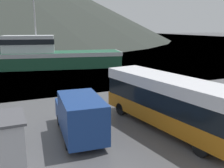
{
  "coord_description": "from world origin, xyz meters",
  "views": [
    {
      "loc": [
        -10.72,
        -4.44,
        6.43
      ],
      "look_at": [
        -3.16,
        13.06,
        2.0
      ],
      "focal_mm": 40.0,
      "sensor_mm": 36.0,
      "label": 1
    }
  ],
  "objects": [
    {
      "name": "mooring_bollard",
      "position": [
        7.19,
        16.59,
        0.46
      ],
      "size": [
        0.38,
        0.38,
        0.84
      ],
      "color": "black",
      "rests_on": "ground"
    },
    {
      "name": "fishing_boat",
      "position": [
        -5.3,
        35.58,
        1.91
      ],
      "size": [
        24.23,
        9.63,
        11.57
      ],
      "rotation": [
        0.0,
        0.0,
        4.51
      ],
      "color": "#1E5138",
      "rests_on": "water_surface"
    },
    {
      "name": "tour_bus",
      "position": [
        -1.48,
        8.06,
        1.87
      ],
      "size": [
        4.1,
        10.54,
        3.33
      ],
      "rotation": [
        0.0,
        0.0,
        0.15
      ],
      "color": "#B26614",
      "rests_on": "ground"
    },
    {
      "name": "storage_bin",
      "position": [
        3.69,
        8.68,
        0.56
      ],
      "size": [
        1.31,
        1.39,
        1.11
      ],
      "color": "teal",
      "rests_on": "ground"
    },
    {
      "name": "delivery_van",
      "position": [
        -6.96,
        9.1,
        1.33
      ],
      "size": [
        2.68,
        6.03,
        2.53
      ],
      "rotation": [
        0.0,
        0.0,
        -0.09
      ],
      "color": "navy",
      "rests_on": "ground"
    },
    {
      "name": "water_surface",
      "position": [
        0.0,
        138.07,
        0.0
      ],
      "size": [
        240.0,
        240.0,
        0.0
      ],
      "primitive_type": "plane",
      "color": "slate",
      "rests_on": "ground"
    }
  ]
}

